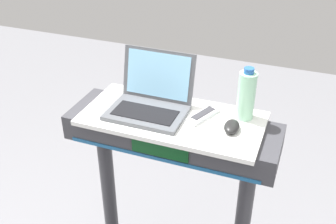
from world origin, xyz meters
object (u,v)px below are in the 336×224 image
laptop (150,100)px  tv_remote (203,115)px  computer_mouse (232,126)px  water_bottle (246,95)px

laptop → tv_remote: 0.23m
computer_mouse → water_bottle: (0.03, 0.11, 0.09)m
water_bottle → tv_remote: (-0.16, -0.06, -0.09)m
laptop → water_bottle: 0.40m
laptop → water_bottle: bearing=10.8°
computer_mouse → tv_remote: size_ratio=0.60×
water_bottle → laptop: bearing=-167.9°
laptop → computer_mouse: 0.36m
computer_mouse → tv_remote: (-0.13, 0.05, -0.01)m
computer_mouse → water_bottle: size_ratio=0.45×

